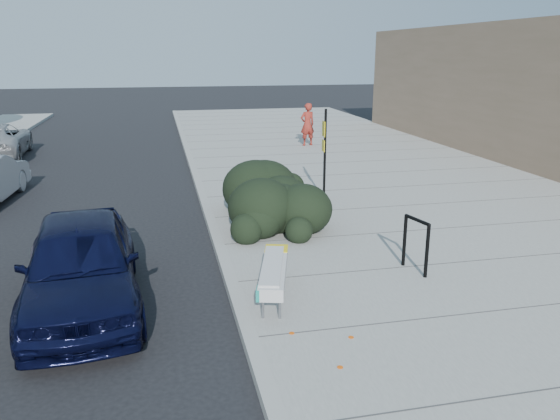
# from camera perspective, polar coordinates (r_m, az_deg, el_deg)

# --- Properties ---
(ground) EXTENTS (120.00, 120.00, 0.00)m
(ground) POSITION_cam_1_polar(r_m,az_deg,el_deg) (9.83, -5.00, -8.34)
(ground) COLOR black
(ground) RESTS_ON ground
(sidewalk_near) EXTENTS (11.20, 50.00, 0.15)m
(sidewalk_near) POSITION_cam_1_polar(r_m,az_deg,el_deg) (15.93, 12.83, 1.25)
(sidewalk_near) COLOR gray
(sidewalk_near) RESTS_ON ground
(curb_near) EXTENTS (0.22, 50.00, 0.17)m
(curb_near) POSITION_cam_1_polar(r_m,az_deg,el_deg) (14.49, -7.66, 0.07)
(curb_near) COLOR #9E9E99
(curb_near) RESTS_ON ground
(bench) EXTENTS (0.91, 1.98, 0.59)m
(bench) POSITION_cam_1_polar(r_m,az_deg,el_deg) (8.99, -0.65, -6.41)
(bench) COLOR gray
(bench) RESTS_ON sidewalk_near
(bike_rack) EXTENTS (0.21, 0.69, 1.02)m
(bike_rack) POSITION_cam_1_polar(r_m,az_deg,el_deg) (10.30, 14.02, -3.02)
(bike_rack) COLOR black
(bike_rack) RESTS_ON sidewalk_near
(sign_post) EXTENTS (0.10, 0.29, 2.48)m
(sign_post) POSITION_cam_1_polar(r_m,az_deg,el_deg) (14.75, 4.66, 6.35)
(sign_post) COLOR black
(sign_post) RESTS_ON sidewalk_near
(hedge) EXTENTS (2.63, 4.29, 1.51)m
(hedge) POSITION_cam_1_polar(r_m,az_deg,el_deg) (13.31, -0.87, 2.41)
(hedge) COLOR black
(hedge) RESTS_ON sidewalk_near
(sedan_navy) EXTENTS (2.19, 4.60, 1.52)m
(sedan_navy) POSITION_cam_1_polar(r_m,az_deg,el_deg) (9.50, -20.08, -5.25)
(sedan_navy) COLOR black
(sedan_navy) RESTS_ON ground
(pedestrian) EXTENTS (0.74, 0.57, 1.82)m
(pedestrian) POSITION_cam_1_polar(r_m,az_deg,el_deg) (23.86, 2.88, 8.93)
(pedestrian) COLOR maroon
(pedestrian) RESTS_ON sidewalk_near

